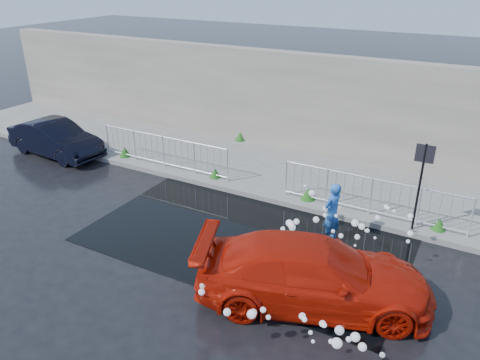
# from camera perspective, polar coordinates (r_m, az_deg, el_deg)

# --- Properties ---
(ground) EXTENTS (90.00, 90.00, 0.00)m
(ground) POSITION_cam_1_polar(r_m,az_deg,el_deg) (11.75, -3.44, -8.29)
(ground) COLOR black
(ground) RESTS_ON ground
(pavement) EXTENTS (30.00, 4.00, 0.15)m
(pavement) POSITION_cam_1_polar(r_m,az_deg,el_deg) (15.65, 6.31, 0.72)
(pavement) COLOR #5E5F5A
(pavement) RESTS_ON ground
(curb) EXTENTS (30.00, 0.25, 0.16)m
(curb) POSITION_cam_1_polar(r_m,az_deg,el_deg) (13.99, 3.09, -2.16)
(curb) COLOR #5E5F5A
(curb) RESTS_ON ground
(retaining_wall) EXTENTS (30.00, 0.60, 3.50)m
(retaining_wall) POSITION_cam_1_polar(r_m,az_deg,el_deg) (16.99, 9.55, 9.00)
(retaining_wall) COLOR slate
(retaining_wall) RESTS_ON pavement
(puddle) EXTENTS (8.00, 5.00, 0.01)m
(puddle) POSITION_cam_1_polar(r_m,az_deg,el_deg) (12.26, 1.05, -6.67)
(puddle) COLOR black
(puddle) RESTS_ON ground
(sign_post) EXTENTS (0.45, 0.06, 2.50)m
(sign_post) POSITION_cam_1_polar(r_m,az_deg,el_deg) (12.35, 21.26, 0.73)
(sign_post) COLOR black
(sign_post) RESTS_ON ground
(railing_left) EXTENTS (5.05, 0.05, 1.10)m
(railing_left) POSITION_cam_1_polar(r_m,az_deg,el_deg) (15.97, -9.32, 3.59)
(railing_left) COLOR silver
(railing_left) RESTS_ON pavement
(railing_right) EXTENTS (5.05, 0.05, 1.10)m
(railing_right) POSITION_cam_1_polar(r_m,az_deg,el_deg) (13.14, 15.67, -1.78)
(railing_right) COLOR silver
(railing_right) RESTS_ON pavement
(weeds) EXTENTS (12.17, 3.93, 0.38)m
(weeds) POSITION_cam_1_polar(r_m,az_deg,el_deg) (15.20, 4.16, 1.07)
(weeds) COLOR #1D4C14
(weeds) RESTS_ON pavement
(water_spray) EXTENTS (3.59, 5.35, 0.98)m
(water_spray) POSITION_cam_1_polar(r_m,az_deg,el_deg) (10.34, 10.16, -9.43)
(water_spray) COLOR white
(water_spray) RESTS_ON ground
(red_car) EXTENTS (5.16, 3.50, 1.39)m
(red_car) POSITION_cam_1_polar(r_m,az_deg,el_deg) (9.78, 8.95, -11.26)
(red_car) COLOR #B51607
(red_car) RESTS_ON ground
(dark_car) EXTENTS (3.96, 1.61, 1.28)m
(dark_car) POSITION_cam_1_polar(r_m,az_deg,el_deg) (18.43, -21.57, 4.72)
(dark_car) COLOR black
(dark_car) RESTS_ON ground
(person) EXTENTS (0.55, 0.67, 1.58)m
(person) POSITION_cam_1_polar(r_m,az_deg,el_deg) (11.90, 11.13, -3.90)
(person) COLOR blue
(person) RESTS_ON ground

